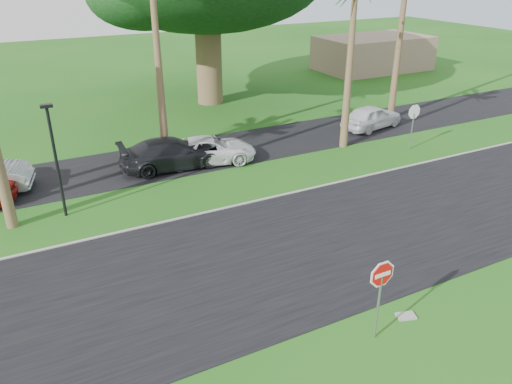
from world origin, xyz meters
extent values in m
plane|color=#194F13|center=(0.00, 0.00, 0.00)|extent=(120.00, 120.00, 0.00)
cube|color=black|center=(0.00, 2.00, 0.01)|extent=(120.00, 8.00, 0.02)
cube|color=black|center=(0.00, 12.50, 0.01)|extent=(120.00, 5.00, 0.02)
cube|color=gray|center=(0.00, 6.05, 0.03)|extent=(120.00, 0.12, 0.06)
cylinder|color=gray|center=(0.50, -3.00, 1.00)|extent=(0.07, 0.07, 2.00)
cylinder|color=white|center=(0.50, -3.00, 2.10)|extent=(1.05, 0.02, 1.05)
cylinder|color=red|center=(0.50, -3.00, 2.10)|extent=(0.90, 0.02, 0.90)
cube|color=white|center=(0.50, -3.00, 2.10)|extent=(0.50, 0.02, 0.12)
cylinder|color=gray|center=(12.00, 8.00, 1.00)|extent=(0.07, 0.07, 2.00)
cylinder|color=white|center=(12.00, 8.00, 2.10)|extent=(1.05, 0.02, 1.05)
cylinder|color=red|center=(12.00, 8.00, 2.10)|extent=(0.90, 0.02, 0.90)
cube|color=white|center=(12.00, 8.00, 2.10)|extent=(0.50, 0.02, 0.12)
cone|color=brown|center=(0.00, 14.00, 4.75)|extent=(0.44, 0.44, 9.50)
cone|color=brown|center=(9.00, 10.00, 4.25)|extent=(0.44, 0.44, 8.50)
cone|color=brown|center=(15.00, 13.00, 6.00)|extent=(0.44, 0.44, 12.00)
cylinder|color=brown|center=(6.00, 22.00, 3.00)|extent=(1.80, 1.80, 6.00)
cylinder|color=black|center=(-6.00, 8.50, 2.25)|extent=(0.12, 0.12, 4.50)
cube|color=black|center=(-6.00, 8.50, 4.58)|extent=(0.45, 0.25, 0.12)
cube|color=gray|center=(24.00, 26.00, 1.50)|extent=(10.00, 6.00, 3.00)
imported|color=black|center=(-0.43, 11.35, 0.76)|extent=(5.32, 2.41, 1.51)
imported|color=silver|center=(1.49, 11.22, 0.65)|extent=(5.10, 3.27, 1.31)
imported|color=silver|center=(12.44, 11.86, 0.72)|extent=(4.49, 2.54, 1.44)
cube|color=gray|center=(1.89, -2.74, 0.03)|extent=(0.63, 0.50, 0.06)
camera|label=1|loc=(-7.37, -11.09, 9.56)|focal=35.00mm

